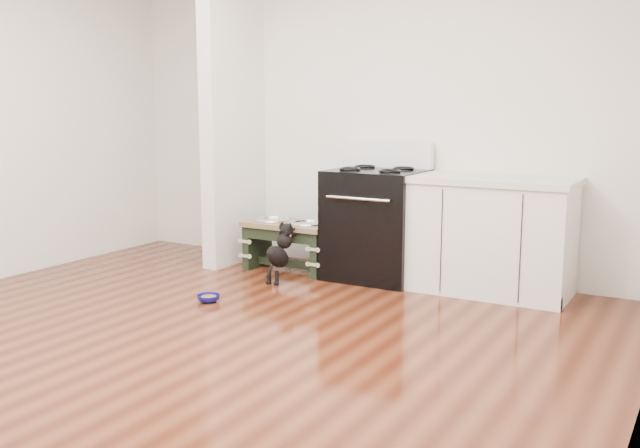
{
  "coord_description": "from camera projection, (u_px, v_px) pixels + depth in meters",
  "views": [
    {
      "loc": [
        2.77,
        -3.2,
        1.47
      ],
      "look_at": [
        -0.07,
        1.77,
        0.5
      ],
      "focal_mm": 40.0,
      "sensor_mm": 36.0,
      "label": 1
    }
  ],
  "objects": [
    {
      "name": "ground",
      "position": [
        186.0,
        347.0,
        4.34
      ],
      "size": [
        5.0,
        5.0,
        0.0
      ],
      "primitive_type": "plane",
      "color": "#3F170B",
      "rests_on": "ground"
    },
    {
      "name": "room_shell",
      "position": [
        178.0,
        76.0,
        4.07
      ],
      "size": [
        5.0,
        5.0,
        5.0
      ],
      "color": "silver",
      "rests_on": "ground"
    },
    {
      "name": "partition_wall",
      "position": [
        233.0,
        116.0,
        6.49
      ],
      "size": [
        0.15,
        0.8,
        2.7
      ],
      "primitive_type": "cube",
      "color": "silver",
      "rests_on": "ground"
    },
    {
      "name": "oven_range",
      "position": [
        376.0,
        222.0,
        5.99
      ],
      "size": [
        0.76,
        0.69,
        1.14
      ],
      "color": "black",
      "rests_on": "ground"
    },
    {
      "name": "cabinet_run",
      "position": [
        492.0,
        236.0,
        5.53
      ],
      "size": [
        1.24,
        0.64,
        0.91
      ],
      "color": "white",
      "rests_on": "ground"
    },
    {
      "name": "dog_feeder",
      "position": [
        289.0,
        236.0,
        6.27
      ],
      "size": [
        0.79,
        0.42,
        0.45
      ],
      "color": "black",
      "rests_on": "ground"
    },
    {
      "name": "puppy",
      "position": [
        280.0,
        250.0,
        5.9
      ],
      "size": [
        0.14,
        0.41,
        0.48
      ],
      "color": "black",
      "rests_on": "ground"
    },
    {
      "name": "floor_bowl",
      "position": [
        209.0,
        298.0,
        5.32
      ],
      "size": [
        0.19,
        0.19,
        0.05
      ],
      "rotation": [
        0.0,
        0.0,
        0.09
      ],
      "color": "navy",
      "rests_on": "ground"
    }
  ]
}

